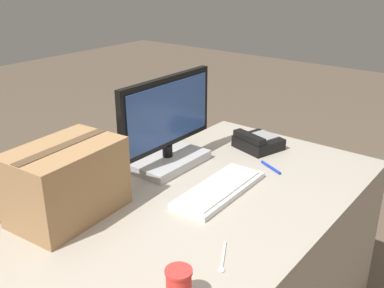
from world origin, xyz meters
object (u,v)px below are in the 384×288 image
Objects in this scene: pen_marker at (271,167)px; monitor at (167,130)px; keyboard at (220,189)px; spoon at (223,261)px; paper_cup_right at (179,285)px; desk_phone at (258,142)px; cardboard_box at (67,181)px.

monitor is at bearing -121.81° from pen_marker.
keyboard reaches higher than spoon.
paper_cup_right is at bearing -28.92° from spoon.
spoon is 0.70m from pen_marker.
paper_cup_right is at bearing -157.24° from keyboard.
pen_marker reaches higher than spoon.
keyboard is 0.32m from pen_marker.
monitor is at bearing 168.43° from desk_phone.
pen_marker is (0.87, 0.20, -0.04)m from paper_cup_right.
cardboard_box is at bearing -179.78° from monitor.
monitor reaches higher than keyboard.
spoon is at bearing 0.44° from paper_cup_right.
spoon is 0.35× the size of cardboard_box.
keyboard is 3.17× the size of spoon.
spoon is (-0.42, -0.58, -0.16)m from monitor.
monitor is 0.87m from paper_cup_right.
paper_cup_right is at bearing -137.20° from monitor.
keyboard is at bearing -150.33° from desk_phone.
paper_cup_right is 0.24× the size of cardboard_box.
pen_marker is at bearing 167.64° from spoon.
desk_phone is 1.84× the size of pen_marker.
paper_cup_right is 0.76× the size of pen_marker.
keyboard is 0.58m from cardboard_box.
monitor is 3.88× the size of spoon.
pen_marker is at bearing -118.31° from desk_phone.
keyboard is at bearing -73.86° from pen_marker.
spoon is at bearing -139.52° from desk_phone.
keyboard is 0.62m from paper_cup_right.
keyboard is at bearing -35.13° from cardboard_box.
monitor is 0.48m from desk_phone.
paper_cup_right reaches higher than spoon.
paper_cup_right is at bearing -143.83° from desk_phone.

